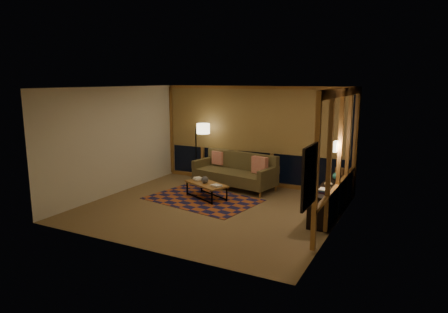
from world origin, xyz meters
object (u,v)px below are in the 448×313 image
at_px(bookshelf, 332,197).
at_px(coffee_table, 206,191).
at_px(floor_lamp, 196,151).
at_px(sofa, 234,171).

bearing_deg(bookshelf, coffee_table, -172.54).
distance_m(coffee_table, bookshelf, 2.98).
bearing_deg(floor_lamp, sofa, 12.69).
xyz_separation_m(sofa, floor_lamp, (-1.39, 0.33, 0.38)).
height_order(sofa, coffee_table, sofa).
bearing_deg(bookshelf, sofa, 164.02).
bearing_deg(floor_lamp, bookshelf, 11.03).
xyz_separation_m(sofa, bookshelf, (2.77, -0.79, -0.13)).
distance_m(sofa, bookshelf, 2.88).
distance_m(sofa, floor_lamp, 1.48).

